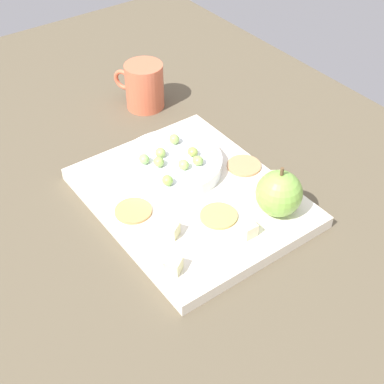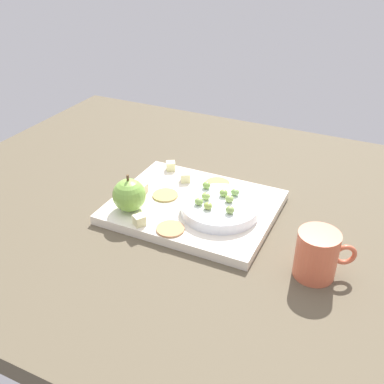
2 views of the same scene
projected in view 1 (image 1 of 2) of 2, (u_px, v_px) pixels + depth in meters
table at (159, 205)px, 86.88cm from camera, size 132.83×95.95×3.94cm
platter at (191, 197)px, 83.79cm from camera, size 32.77×26.40×1.93cm
serving_dish at (172, 164)px, 86.57cm from camera, size 15.60×15.60×2.18cm
apple_whole at (279, 193)px, 77.93cm from camera, size 6.66×6.66×6.66cm
apple_stem at (282, 172)px, 75.34cm from camera, size 0.50×0.50×1.20cm
cheese_cube_0 at (276, 179)px, 83.86cm from camera, size 2.77×2.77×2.02cm
cheese_cube_1 at (248, 229)px, 75.85cm from camera, size 2.06×2.06×2.02cm
cheese_cube_2 at (171, 230)px, 75.80cm from camera, size 2.78×2.78×2.02cm
cheese_cube_3 at (173, 265)px, 70.99cm from camera, size 2.79×2.79×2.02cm
cracker_0 at (133, 211)px, 79.82cm from camera, size 5.37×5.37×0.40cm
cracker_1 at (219, 216)px, 79.04cm from camera, size 5.37×5.37×0.40cm
cracker_2 at (244, 166)px, 87.64cm from camera, size 5.37×5.37×0.40cm
grape_0 at (160, 153)px, 85.75cm from camera, size 1.75×1.58×1.45cm
grape_1 at (183, 165)px, 83.45cm from camera, size 1.75×1.58×1.52cm
grape_2 at (198, 161)px, 84.24cm from camera, size 1.75×1.58×1.46cm
grape_3 at (174, 139)px, 88.32cm from camera, size 1.75×1.58×1.57cm
grape_4 at (144, 159)px, 84.55cm from camera, size 1.75×1.58×1.46cm
grape_5 at (170, 179)px, 80.87cm from camera, size 1.75×1.58×1.53cm
grape_6 at (159, 162)px, 83.93cm from camera, size 1.75×1.58×1.56cm
grape_7 at (193, 152)px, 85.90cm from camera, size 1.75×1.58×1.43cm
cup at (144, 86)px, 101.90cm from camera, size 9.77×7.03×8.50cm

